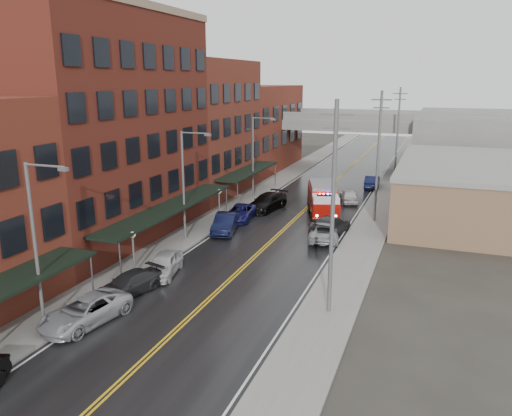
% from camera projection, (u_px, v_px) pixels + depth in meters
% --- Properties ---
extents(road, '(11.00, 160.00, 0.02)m').
position_uv_depth(road, '(285.00, 229.00, 44.55)').
color(road, black).
rests_on(road, ground).
extents(sidewalk_left, '(3.00, 160.00, 0.15)m').
position_uv_depth(sidewalk_left, '(211.00, 220.00, 46.98)').
color(sidewalk_left, slate).
rests_on(sidewalk_left, ground).
extents(sidewalk_right, '(3.00, 160.00, 0.15)m').
position_uv_depth(sidewalk_right, '(368.00, 237.00, 42.09)').
color(sidewalk_right, slate).
rests_on(sidewalk_right, ground).
extents(curb_left, '(0.30, 160.00, 0.15)m').
position_uv_depth(curb_left, '(227.00, 222.00, 46.43)').
color(curb_left, gray).
rests_on(curb_left, ground).
extents(curb_right, '(0.30, 160.00, 0.15)m').
position_uv_depth(curb_right, '(348.00, 234.00, 42.65)').
color(curb_right, gray).
rests_on(curb_right, ground).
extents(brick_building_b, '(9.00, 20.00, 18.00)m').
position_uv_depth(brick_building_b, '(104.00, 130.00, 40.38)').
color(brick_building_b, '#5A1E17').
rests_on(brick_building_b, ground).
extents(brick_building_c, '(9.00, 15.00, 15.00)m').
position_uv_depth(brick_building_c, '(201.00, 129.00, 56.65)').
color(brick_building_c, maroon).
rests_on(brick_building_c, ground).
extents(brick_building_far, '(9.00, 20.00, 12.00)m').
position_uv_depth(brick_building_far, '(255.00, 128.00, 72.92)').
color(brick_building_far, brown).
rests_on(brick_building_far, ground).
extents(tan_building, '(14.00, 22.00, 5.00)m').
position_uv_depth(tan_building, '(476.00, 192.00, 47.66)').
color(tan_building, brown).
rests_on(tan_building, ground).
extents(right_far_block, '(18.00, 30.00, 8.00)m').
position_uv_depth(right_far_block, '(480.00, 141.00, 73.85)').
color(right_far_block, slate).
rests_on(right_far_block, ground).
extents(awning_1, '(2.60, 18.00, 3.09)m').
position_uv_depth(awning_1, '(170.00, 207.00, 39.95)').
color(awning_1, black).
rests_on(awning_1, ground).
extents(awning_2, '(2.60, 13.00, 3.09)m').
position_uv_depth(awning_2, '(249.00, 171.00, 55.85)').
color(awning_2, black).
rests_on(awning_2, ground).
extents(globe_lamp_1, '(0.44, 0.44, 3.12)m').
position_uv_depth(globe_lamp_1, '(133.00, 243.00, 33.40)').
color(globe_lamp_1, '#59595B').
rests_on(globe_lamp_1, ground).
extents(globe_lamp_2, '(0.44, 0.44, 3.12)m').
position_uv_depth(globe_lamp_2, '(219.00, 198.00, 46.12)').
color(globe_lamp_2, '#59595B').
rests_on(globe_lamp_2, ground).
extents(street_lamp_0, '(2.64, 0.22, 9.00)m').
position_uv_depth(street_lamp_0, '(38.00, 236.00, 25.46)').
color(street_lamp_0, '#59595B').
rests_on(street_lamp_0, ground).
extents(street_lamp_1, '(2.64, 0.22, 9.00)m').
position_uv_depth(street_lamp_1, '(186.00, 179.00, 39.99)').
color(street_lamp_1, '#59595B').
rests_on(street_lamp_1, ground).
extents(street_lamp_2, '(2.64, 0.22, 9.00)m').
position_uv_depth(street_lamp_2, '(255.00, 152.00, 54.52)').
color(street_lamp_2, '#59595B').
rests_on(street_lamp_2, ground).
extents(utility_pole_0, '(1.80, 0.24, 12.00)m').
position_uv_depth(utility_pole_0, '(333.00, 206.00, 26.94)').
color(utility_pole_0, '#59595B').
rests_on(utility_pole_0, ground).
extents(utility_pole_1, '(1.80, 0.24, 12.00)m').
position_uv_depth(utility_pole_1, '(378.00, 155.00, 45.10)').
color(utility_pole_1, '#59595B').
rests_on(utility_pole_1, ground).
extents(utility_pole_2, '(1.80, 0.24, 12.00)m').
position_uv_depth(utility_pole_2, '(398.00, 133.00, 63.27)').
color(utility_pole_2, '#59595B').
rests_on(utility_pole_2, ground).
extents(overpass, '(40.00, 10.00, 7.50)m').
position_uv_depth(overpass, '(350.00, 129.00, 72.11)').
color(overpass, slate).
rests_on(overpass, ground).
extents(fire_truck, '(5.00, 8.36, 2.91)m').
position_uv_depth(fire_truck, '(323.00, 199.00, 48.82)').
color(fire_truck, '#9A0D07').
rests_on(fire_truck, ground).
extents(parked_car_left_2, '(3.36, 5.66, 1.47)m').
position_uv_depth(parked_car_left_2, '(85.00, 311.00, 27.14)').
color(parked_car_left_2, '#A2A4AA').
rests_on(parked_car_left_2, ground).
extents(parked_car_left_3, '(3.10, 4.97, 1.34)m').
position_uv_depth(parked_car_left_3, '(129.00, 284.00, 30.91)').
color(parked_car_left_3, '#242427').
rests_on(parked_car_left_3, ground).
extents(parked_car_left_4, '(2.73, 4.74, 1.52)m').
position_uv_depth(parked_car_left_4, '(164.00, 264.00, 33.91)').
color(parked_car_left_4, '#BCBCBC').
rests_on(parked_car_left_4, ground).
extents(parked_car_left_5, '(2.79, 5.27, 1.65)m').
position_uv_depth(parked_car_left_5, '(226.00, 223.00, 43.33)').
color(parked_car_left_5, black).
rests_on(parked_car_left_5, ground).
extents(parked_car_left_6, '(2.85, 5.25, 1.40)m').
position_uv_depth(parked_car_left_6, '(240.00, 212.00, 47.26)').
color(parked_car_left_6, '#161653').
rests_on(parked_car_left_6, ground).
extents(parked_car_left_7, '(3.35, 6.08, 1.67)m').
position_uv_depth(parked_car_left_7, '(267.00, 202.00, 50.69)').
color(parked_car_left_7, black).
rests_on(parked_car_left_7, ground).
extents(parked_car_right_0, '(3.47, 5.64, 1.46)m').
position_uv_depth(parked_car_right_0, '(323.00, 231.00, 41.44)').
color(parked_car_right_0, '#989A9F').
rests_on(parked_car_right_0, ground).
extents(parked_car_right_1, '(3.06, 5.82, 1.61)m').
position_uv_depth(parked_car_right_1, '(330.00, 225.00, 42.80)').
color(parked_car_right_1, '#242527').
rests_on(parked_car_right_1, ground).
extents(parked_car_right_2, '(2.85, 4.56, 1.45)m').
position_uv_depth(parked_car_right_2, '(349.00, 196.00, 53.89)').
color(parked_car_right_2, silver).
rests_on(parked_car_right_2, ground).
extents(parked_car_right_3, '(1.95, 4.85, 1.57)m').
position_uv_depth(parked_car_right_3, '(372.00, 182.00, 60.98)').
color(parked_car_right_3, black).
rests_on(parked_car_right_3, ground).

